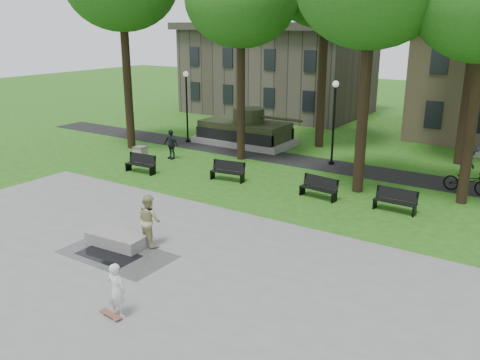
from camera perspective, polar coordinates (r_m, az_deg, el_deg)
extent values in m
plane|color=#1E5012|center=(19.64, -5.75, -6.02)|extent=(120.00, 120.00, 0.00)
cube|color=gray|center=(16.48, -16.95, -11.49)|extent=(22.00, 16.00, 0.02)
cube|color=black|center=(29.40, 9.09, 1.76)|extent=(44.00, 2.60, 0.01)
cube|color=#4C443D|center=(46.46, 4.33, 12.05)|extent=(15.00, 10.00, 7.20)
cylinder|color=black|center=(33.00, -12.54, 11.16)|extent=(0.52, 0.52, 8.96)
cylinder|color=black|center=(29.44, 0.11, 9.94)|extent=(0.48, 0.48, 8.00)
cylinder|color=black|center=(24.08, 13.69, 8.22)|extent=(0.50, 0.50, 8.32)
cylinder|color=black|center=(24.00, 24.64, 6.35)|extent=(0.46, 0.46, 7.68)
cylinder|color=black|center=(32.98, 9.21, 11.62)|extent=(0.54, 0.54, 9.28)
cylinder|color=black|center=(31.02, 24.20, 9.43)|extent=(0.50, 0.50, 8.64)
cylinder|color=black|center=(34.37, -5.98, 7.86)|extent=(0.12, 0.12, 4.40)
sphere|color=silver|center=(34.07, -6.10, 11.76)|extent=(0.36, 0.36, 0.36)
cylinder|color=black|center=(34.77, -5.87, 4.41)|extent=(0.32, 0.32, 0.16)
cylinder|color=black|center=(28.97, 10.44, 5.93)|extent=(0.12, 0.12, 4.40)
sphere|color=silver|center=(28.62, 10.70, 10.55)|extent=(0.36, 0.36, 0.36)
cylinder|color=black|center=(29.45, 10.22, 1.88)|extent=(0.32, 0.32, 0.16)
cube|color=gray|center=(34.07, 0.53, 4.44)|extent=(6.50, 3.40, 0.40)
cube|color=#2F351B|center=(33.91, 0.53, 5.68)|extent=(5.80, 2.80, 1.10)
cube|color=black|center=(32.85, -0.75, 4.94)|extent=(5.80, 0.35, 0.70)
cube|color=black|center=(35.07, 1.73, 5.72)|extent=(5.80, 0.35, 0.70)
cylinder|color=#2F351B|center=(33.57, 0.97, 7.29)|extent=(2.10, 2.10, 0.90)
cylinder|color=#2F351B|center=(32.41, 4.43, 6.89)|extent=(3.20, 0.18, 0.18)
cube|color=black|center=(18.38, -14.54, -8.14)|extent=(2.20, 1.20, 0.00)
cube|color=gray|center=(18.98, -13.65, -6.49)|extent=(2.26, 1.15, 0.45)
cube|color=brown|center=(14.82, -14.31, -14.51)|extent=(0.80, 0.29, 0.07)
imported|color=silver|center=(14.43, -13.69, -11.91)|extent=(0.59, 0.40, 1.58)
imported|color=tan|center=(18.50, -10.18, -4.46)|extent=(1.08, 0.93, 1.90)
imported|color=black|center=(30.34, -7.75, 3.99)|extent=(1.05, 0.50, 1.75)
imported|color=black|center=(26.27, 24.13, -0.14)|extent=(2.23, 0.97, 1.14)
imported|color=black|center=(26.05, 24.35, 1.60)|extent=(0.83, 1.29, 1.90)
cube|color=black|center=(27.79, -11.14, 1.70)|extent=(1.82, 0.54, 0.05)
cube|color=black|center=(27.87, -10.87, 2.40)|extent=(1.81, 0.24, 0.50)
cube|color=black|center=(28.44, -12.35, 1.51)|extent=(0.08, 0.45, 0.45)
cube|color=black|center=(27.28, -9.84, 1.00)|extent=(0.08, 0.45, 0.45)
cube|color=black|center=(25.88, -1.44, 0.88)|extent=(1.85, 0.71, 0.05)
cube|color=black|center=(25.97, -1.17, 1.63)|extent=(1.80, 0.41, 0.50)
cube|color=black|center=(26.42, -2.95, 0.69)|extent=(0.12, 0.45, 0.45)
cube|color=black|center=(25.48, 0.13, 0.10)|extent=(0.12, 0.45, 0.45)
cube|color=black|center=(23.53, 8.77, -1.00)|extent=(1.84, 0.65, 0.05)
cube|color=black|center=(23.63, 9.03, -0.17)|extent=(1.81, 0.36, 0.50)
cube|color=black|center=(23.94, 6.90, -1.17)|extent=(0.11, 0.45, 0.45)
cube|color=black|center=(23.28, 10.64, -1.88)|extent=(0.11, 0.45, 0.45)
cube|color=black|center=(22.57, 16.99, -2.37)|extent=(1.81, 0.48, 0.05)
cube|color=black|center=(22.67, 17.22, -1.49)|extent=(1.80, 0.19, 0.50)
cube|color=black|center=(22.87, 14.91, -2.53)|extent=(0.07, 0.45, 0.45)
cube|color=black|center=(22.44, 19.01, -3.28)|extent=(0.07, 0.45, 0.45)
cube|color=#9E9682|center=(29.82, -11.10, 2.76)|extent=(0.66, 0.66, 0.90)
cube|color=#4C4C4C|center=(29.71, -11.15, 3.66)|extent=(0.73, 0.73, 0.06)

